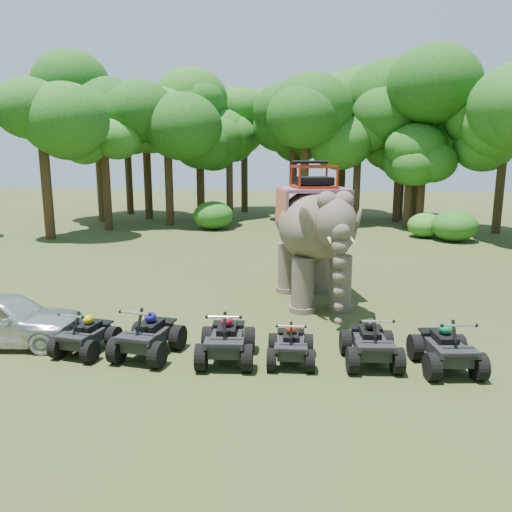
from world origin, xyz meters
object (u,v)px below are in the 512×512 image
at_px(elephant, 313,233).
at_px(atv_0, 86,330).
at_px(atv_5, 447,342).
at_px(parked_car, 2,318).
at_px(atv_3, 291,340).
at_px(atv_2, 226,334).
at_px(atv_1, 148,330).
at_px(atv_4, 371,338).

xyz_separation_m(elephant, atv_0, (-5.69, -5.39, -1.79)).
bearing_deg(atv_5, atv_0, 172.45).
height_order(elephant, parked_car, elephant).
bearing_deg(atv_3, atv_2, 179.57).
bearing_deg(parked_car, atv_3, -98.04).
distance_m(elephant, atv_3, 5.69).
bearing_deg(atv_2, atv_3, -2.26).
height_order(elephant, atv_0, elephant).
relative_size(atv_0, atv_1, 0.87).
distance_m(atv_0, atv_3, 5.25).
distance_m(atv_3, atv_5, 3.66).
distance_m(parked_car, atv_1, 4.14).
bearing_deg(atv_3, atv_1, 177.24).
bearing_deg(atv_4, parked_car, 174.29).
bearing_deg(atv_3, atv_0, 176.91).
xyz_separation_m(atv_1, atv_4, (5.51, 0.23, -0.02)).
distance_m(atv_0, atv_4, 7.18).
xyz_separation_m(atv_2, atv_5, (5.24, 0.15, -0.02)).
bearing_deg(atv_4, atv_0, 176.34).
bearing_deg(atv_0, atv_2, 8.83).
xyz_separation_m(atv_0, atv_5, (8.91, 0.08, 0.08)).
bearing_deg(atv_1, atv_5, 9.20).
xyz_separation_m(parked_car, atv_3, (7.72, -0.26, -0.15)).
bearing_deg(atv_5, atv_4, 167.71).
bearing_deg(parked_car, atv_5, -97.07).
relative_size(atv_2, atv_5, 1.02).
bearing_deg(atv_3, parked_car, 174.84).
bearing_deg(atv_5, atv_1, 172.71).
height_order(atv_0, atv_5, atv_5).
bearing_deg(atv_2, elephant, 64.65).
bearing_deg(elephant, atv_4, -89.24).
relative_size(elephant, atv_2, 3.07).
height_order(atv_0, atv_1, atv_1).
xyz_separation_m(elephant, atv_1, (-4.03, -5.40, -1.70)).
height_order(atv_2, atv_5, atv_2).
distance_m(atv_1, atv_2, 2.01).
relative_size(atv_2, atv_3, 1.20).
distance_m(parked_car, atv_4, 9.65).
distance_m(parked_car, atv_3, 7.73).
xyz_separation_m(atv_2, atv_4, (3.50, 0.27, -0.03)).
height_order(atv_1, atv_2, atv_2).
height_order(parked_car, atv_4, parked_car).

